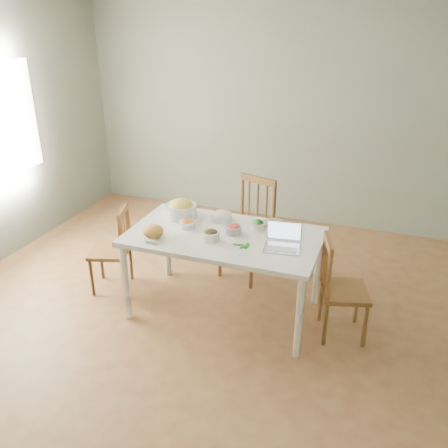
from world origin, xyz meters
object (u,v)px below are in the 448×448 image
(chair_left, at_px, (110,249))
(bowl_squash, at_px, (181,209))
(bread_boule, at_px, (153,231))
(laptop, at_px, (283,238))
(chair_right, at_px, (345,289))
(chair_far, at_px, (246,230))
(dining_table, at_px, (224,273))

(chair_left, distance_m, bowl_squash, 0.85)
(bread_boule, height_order, laptop, laptop)
(chair_left, relative_size, chair_right, 0.96)
(chair_left, height_order, chair_right, chair_right)
(chair_left, bearing_deg, chair_far, 103.22)
(chair_left, distance_m, laptop, 1.80)
(laptop, bearing_deg, chair_right, 4.62)
(chair_right, relative_size, laptop, 3.02)
(dining_table, bearing_deg, chair_right, 0.89)
(dining_table, bearing_deg, chair_far, 90.89)
(chair_far, relative_size, bread_boule, 5.90)
(chair_far, distance_m, laptop, 1.03)
(chair_far, height_order, bowl_squash, chair_far)
(laptop, bearing_deg, dining_table, 162.20)
(chair_far, xyz_separation_m, chair_left, (-1.19, -0.70, -0.09))
(bowl_squash, bearing_deg, bread_boule, -94.36)
(chair_far, relative_size, chair_right, 1.16)
(chair_far, distance_m, chair_left, 1.38)
(chair_far, xyz_separation_m, bread_boule, (-0.54, -0.96, 0.32))
(dining_table, xyz_separation_m, bowl_squash, (-0.51, 0.23, 0.48))
(laptop, bearing_deg, chair_far, 117.44)
(chair_left, bearing_deg, bread_boule, 50.87)
(chair_right, distance_m, bowl_squash, 1.65)
(dining_table, height_order, laptop, laptop)
(dining_table, height_order, chair_left, chair_left)
(chair_left, xyz_separation_m, bread_boule, (0.65, -0.26, 0.41))
(dining_table, relative_size, chair_left, 1.94)
(chair_far, bearing_deg, bread_boule, -101.78)
(laptop, bearing_deg, bowl_squash, 155.34)
(dining_table, distance_m, bowl_squash, 0.74)
(dining_table, relative_size, chair_far, 1.61)
(chair_right, bearing_deg, bowl_squash, 66.46)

